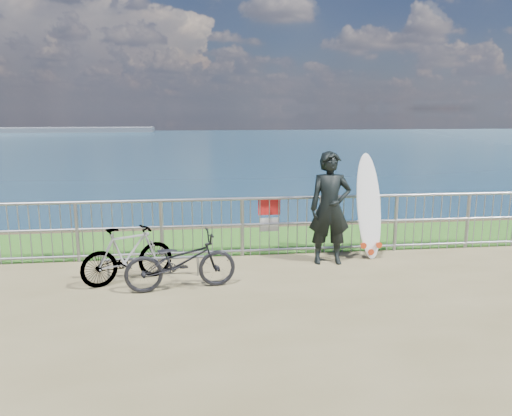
{
  "coord_description": "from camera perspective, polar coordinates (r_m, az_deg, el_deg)",
  "views": [
    {
      "loc": [
        -1.37,
        -7.47,
        2.74
      ],
      "look_at": [
        -0.29,
        1.2,
        1.0
      ],
      "focal_mm": 35.0,
      "sensor_mm": 36.0,
      "label": 1
    }
  ],
  "objects": [
    {
      "name": "seascape",
      "position": [
        160.79,
        -22.61,
        8.02
      ],
      "size": [
        260.0,
        260.0,
        5.0
      ],
      "color": "brown",
      "rests_on": "ground"
    },
    {
      "name": "grass_strip",
      "position": [
        10.62,
        0.57,
        -3.63
      ],
      "size": [
        120.0,
        120.0,
        0.0
      ],
      "primitive_type": "plane",
      "color": "#2A651B",
      "rests_on": "ground"
    },
    {
      "name": "bike_rack",
      "position": [
        8.43,
        -11.65,
        -5.91
      ],
      "size": [
        1.66,
        0.05,
        0.35
      ],
      "color": "gray",
      "rests_on": "ground"
    },
    {
      "name": "surfboard",
      "position": [
        9.47,
        12.78,
        -0.22
      ],
      "size": [
        0.6,
        0.56,
        1.95
      ],
      "color": "white",
      "rests_on": "ground"
    },
    {
      "name": "bicycle_near",
      "position": [
        7.77,
        -8.61,
        -6.03
      ],
      "size": [
        1.77,
        0.85,
        0.89
      ],
      "primitive_type": "imported",
      "rotation": [
        0.0,
        0.0,
        1.73
      ],
      "color": "black",
      "rests_on": "ground"
    },
    {
      "name": "surfer",
      "position": [
        8.95,
        8.45,
        -0.02
      ],
      "size": [
        0.78,
        0.55,
        2.02
      ],
      "primitive_type": "imported",
      "rotation": [
        0.0,
        0.0,
        -0.1
      ],
      "color": "black",
      "rests_on": "ground"
    },
    {
      "name": "railing",
      "position": [
        9.43,
        1.58,
        -1.99
      ],
      "size": [
        10.06,
        0.1,
        1.13
      ],
      "color": "gray",
      "rests_on": "ground"
    },
    {
      "name": "bicycle_far",
      "position": [
        8.25,
        -14.45,
        -5.15
      ],
      "size": [
        1.55,
        1.09,
        0.92
      ],
      "primitive_type": "imported",
      "rotation": [
        0.0,
        0.0,
        2.05
      ],
      "color": "black",
      "rests_on": "ground"
    }
  ]
}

